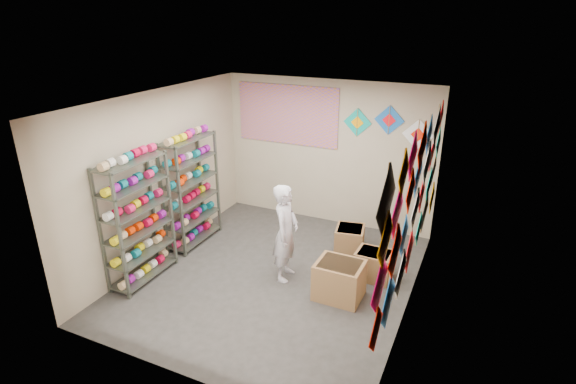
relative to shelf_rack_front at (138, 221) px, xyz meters
The scene contains 12 objects.
ground 2.19m from the shelf_rack_front, 25.53° to the left, with size 4.50×4.50×0.00m, color #302D2A.
room_walls 2.09m from the shelf_rack_front, 25.53° to the left, with size 4.50×4.50×4.50m.
shelf_rack_front is the anchor object (origin of this frame).
shelf_rack_back 1.30m from the shelf_rack_front, 90.00° to the left, with size 0.40×1.10×1.90m, color #4C5147.
string_spools 0.66m from the shelf_rack_front, 90.00° to the left, with size 0.12×2.36×0.12m.
kite_wall_display 3.90m from the shelf_rack_front, 11.76° to the left, with size 0.06×4.29×2.08m.
back_wall_kites 4.34m from the shelf_rack_front, 47.03° to the left, with size 1.57×0.02×0.73m.
poster 3.40m from the shelf_rack_front, 72.35° to the left, with size 2.00×0.01×1.10m, color purple.
shopkeeper 2.16m from the shelf_rack_front, 25.04° to the left, with size 0.41×0.58×1.50m, color beige.
carton_a 3.03m from the shelf_rack_front, 14.81° to the left, with size 0.65×0.54×0.54m, color brown.
carton_b 3.56m from the shelf_rack_front, 24.55° to the left, with size 0.53×0.43×0.43m, color brown.
carton_c 3.40m from the shelf_rack_front, 38.58° to the left, with size 0.46×0.50×0.44m, color brown.
Camera 1 is at (2.66, -5.30, 3.77)m, focal length 28.00 mm.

